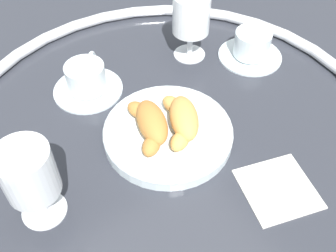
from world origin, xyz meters
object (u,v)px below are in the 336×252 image
(croissant_large, at_px, (182,119))
(croissant_small, at_px, (150,123))
(juice_glass_right, at_px, (28,174))
(juice_glass_left, at_px, (191,17))
(folded_napkin, at_px, (278,188))
(pastry_plate, at_px, (168,133))
(sugar_packet, at_px, (13,151))
(coffee_cup_far, at_px, (87,80))
(coffee_cup_near, at_px, (252,47))

(croissant_large, xyz_separation_m, croissant_small, (0.02, 0.05, 0.00))
(croissant_small, relative_size, juice_glass_right, 0.93)
(croissant_large, bearing_deg, juice_glass_left, -40.68)
(croissant_small, bearing_deg, folded_napkin, -151.89)
(pastry_plate, bearing_deg, sugar_packet, 62.35)
(juice_glass_right, bearing_deg, folded_napkin, -119.08)
(coffee_cup_far, height_order, juice_glass_left, juice_glass_left)
(croissant_large, bearing_deg, coffee_cup_near, -69.24)
(croissant_large, distance_m, juice_glass_right, 0.26)
(coffee_cup_near, height_order, folded_napkin, coffee_cup_near)
(croissant_large, bearing_deg, pastry_plate, 65.17)
(croissant_small, height_order, juice_glass_right, juice_glass_right)
(croissant_small, relative_size, coffee_cup_far, 0.96)
(coffee_cup_near, height_order, coffee_cup_far, same)
(coffee_cup_near, bearing_deg, folded_napkin, 144.20)
(pastry_plate, distance_m, juice_glass_left, 0.26)
(pastry_plate, distance_m, juice_glass_right, 0.25)
(croissant_large, height_order, coffee_cup_near, croissant_large)
(croissant_large, bearing_deg, folded_napkin, -162.11)
(pastry_plate, height_order, sugar_packet, pastry_plate)
(croissant_small, bearing_deg, coffee_cup_near, -76.36)
(folded_napkin, bearing_deg, juice_glass_left, -15.01)
(croissant_large, distance_m, folded_napkin, 0.19)
(croissant_small, xyz_separation_m, sugar_packet, (0.11, 0.21, -0.04))
(folded_napkin, bearing_deg, pastry_plate, 22.89)
(coffee_cup_far, xyz_separation_m, sugar_packet, (-0.07, 0.18, -0.02))
(coffee_cup_near, height_order, juice_glass_left, juice_glass_left)
(juice_glass_left, relative_size, folded_napkin, 1.27)
(croissant_large, bearing_deg, sugar_packet, 62.58)
(croissant_small, height_order, folded_napkin, croissant_small)
(coffee_cup_near, xyz_separation_m, juice_glass_left, (0.08, 0.10, 0.07))
(sugar_packet, relative_size, folded_napkin, 0.45)
(croissant_large, distance_m, coffee_cup_far, 0.22)
(coffee_cup_near, distance_m, folded_napkin, 0.34)
(pastry_plate, bearing_deg, croissant_large, -114.83)
(sugar_packet, bearing_deg, pastry_plate, -102.99)
(coffee_cup_near, relative_size, juice_glass_left, 0.97)
(juice_glass_left, height_order, juice_glass_right, same)
(folded_napkin, bearing_deg, juice_glass_right, 60.92)
(croissant_small, height_order, coffee_cup_near, croissant_small)
(pastry_plate, relative_size, folded_napkin, 2.06)
(folded_napkin, bearing_deg, sugar_packet, 45.30)
(croissant_small, distance_m, juice_glass_right, 0.22)
(croissant_small, relative_size, juice_glass_left, 0.93)
(sugar_packet, bearing_deg, croissant_small, -103.42)
(juice_glass_left, relative_size, juice_glass_right, 1.00)
(coffee_cup_far, distance_m, sugar_packet, 0.19)
(pastry_plate, height_order, coffee_cup_near, coffee_cup_near)
(pastry_plate, distance_m, folded_napkin, 0.21)
(pastry_plate, bearing_deg, coffee_cup_near, -72.65)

